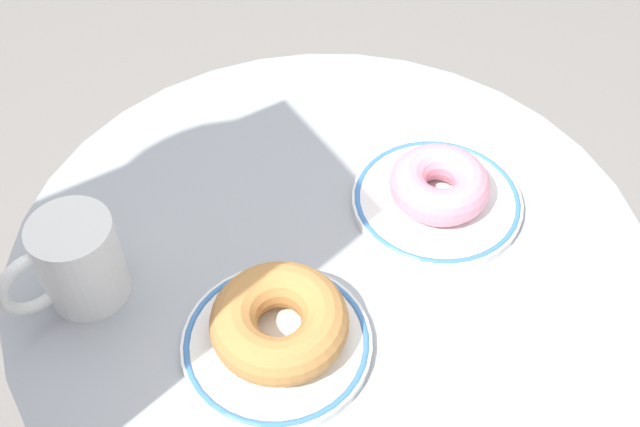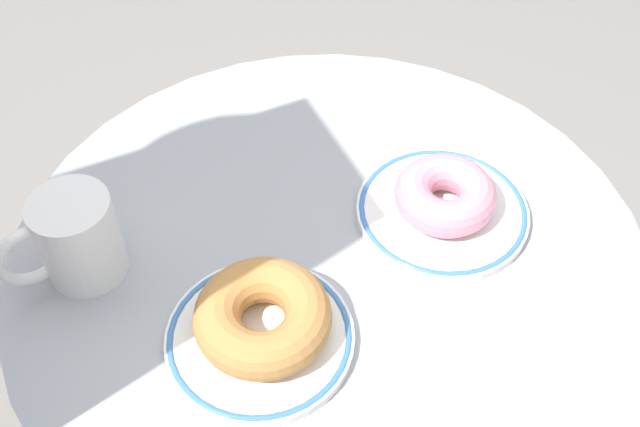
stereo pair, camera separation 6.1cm
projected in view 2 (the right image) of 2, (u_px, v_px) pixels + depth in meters
name	position (u px, v px, depth m)	size (l,w,h in m)	color
cafe_table	(327.00, 361.00, 0.94)	(0.66, 0.66, 0.77)	#999EA3
plate_left	(260.00, 337.00, 0.70)	(0.18, 0.18, 0.01)	white
plate_right	(442.00, 211.00, 0.81)	(0.18, 0.18, 0.01)	white
donut_old_fashioned	(263.00, 317.00, 0.68)	(0.13, 0.13, 0.04)	#BC7F42
donut_pink_frosted	(445.00, 195.00, 0.79)	(0.11, 0.11, 0.04)	pink
coffee_mug	(74.00, 239.00, 0.73)	(0.12, 0.08, 0.09)	white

